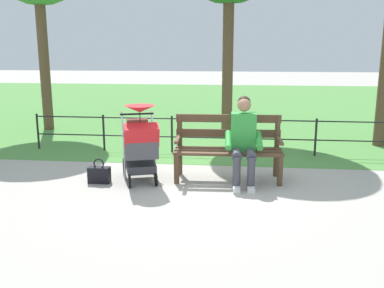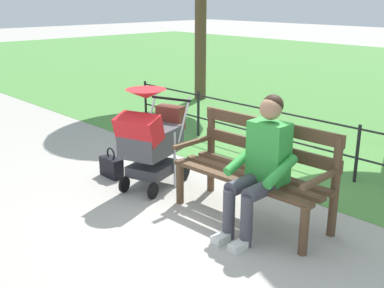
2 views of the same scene
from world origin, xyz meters
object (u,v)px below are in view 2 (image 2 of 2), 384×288
(park_bench, at_px, (257,166))
(person_on_bench, at_px, (261,162))
(handbag, at_px, (111,167))
(stroller, at_px, (151,137))

(park_bench, bearing_deg, person_on_bench, 135.56)
(handbag, bearing_deg, park_bench, -166.86)
(handbag, bearing_deg, stroller, -165.61)
(person_on_bench, distance_m, handbag, 2.19)
(person_on_bench, relative_size, handbag, 3.45)
(park_bench, relative_size, person_on_bench, 1.27)
(stroller, bearing_deg, park_bench, -167.44)
(person_on_bench, xyz_separation_m, handbag, (2.11, 0.22, -0.55))
(person_on_bench, bearing_deg, handbag, 5.85)
(person_on_bench, height_order, handbag, person_on_bench)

